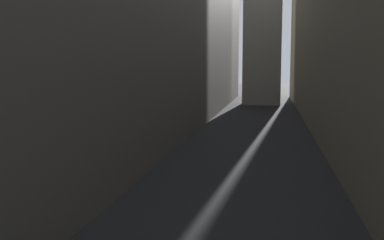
{
  "coord_description": "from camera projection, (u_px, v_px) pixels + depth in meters",
  "views": [
    {
      "loc": [
        1.7,
        4.63,
        6.32
      ],
      "look_at": [
        0.0,
        14.3,
        5.17
      ],
      "focal_mm": 42.34,
      "sensor_mm": 36.0,
      "label": 1
    }
  ],
  "objects": [
    {
      "name": "ground_plane",
      "position": [
        253.0,
        133.0,
        43.45
      ],
      "size": [
        264.0,
        264.0,
        0.0
      ],
      "primitive_type": "plane",
      "color": "#232326"
    },
    {
      "name": "building_block_left",
      "position": [
        133.0,
        5.0,
        46.08
      ],
      "size": [
        13.79,
        108.0,
        25.14
      ],
      "primitive_type": "cube",
      "color": "slate",
      "rests_on": "ground"
    }
  ]
}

